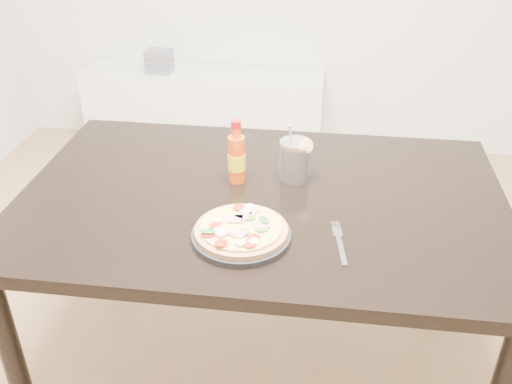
# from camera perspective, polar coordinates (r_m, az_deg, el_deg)

# --- Properties ---
(dining_table) EXTENTS (1.40, 0.90, 0.75)m
(dining_table) POSITION_cam_1_polar(r_m,az_deg,el_deg) (1.69, 0.54, -2.67)
(dining_table) COLOR black
(dining_table) RESTS_ON ground
(plate) EXTENTS (0.26, 0.26, 0.02)m
(plate) POSITION_cam_1_polar(r_m,az_deg,el_deg) (1.46, -1.48, -4.37)
(plate) COLOR black
(plate) RESTS_ON dining_table
(pizza) EXTENTS (0.24, 0.24, 0.03)m
(pizza) POSITION_cam_1_polar(r_m,az_deg,el_deg) (1.45, -1.52, -3.74)
(pizza) COLOR #B47F50
(pizza) RESTS_ON plate
(hot_sauce_bottle) EXTENTS (0.05, 0.05, 0.20)m
(hot_sauce_bottle) POSITION_cam_1_polar(r_m,az_deg,el_deg) (1.68, -1.95, 3.43)
(hot_sauce_bottle) COLOR #DF4C0D
(hot_sauce_bottle) RESTS_ON dining_table
(cola_cup) EXTENTS (0.10, 0.09, 0.18)m
(cola_cup) POSITION_cam_1_polar(r_m,az_deg,el_deg) (1.71, 3.92, 3.13)
(cola_cup) COLOR black
(cola_cup) RESTS_ON dining_table
(fork) EXTENTS (0.04, 0.19, 0.00)m
(fork) POSITION_cam_1_polar(r_m,az_deg,el_deg) (1.47, 8.32, -4.89)
(fork) COLOR silver
(fork) RESTS_ON dining_table
(media_console) EXTENTS (1.40, 0.34, 0.50)m
(media_console) POSITION_cam_1_polar(r_m,az_deg,el_deg) (3.49, -5.12, 7.93)
(media_console) COLOR white
(media_console) RESTS_ON ground
(cd_stack) EXTENTS (0.14, 0.12, 0.13)m
(cd_stack) POSITION_cam_1_polar(r_m,az_deg,el_deg) (3.42, -9.64, 12.77)
(cd_stack) COLOR slate
(cd_stack) RESTS_ON media_console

